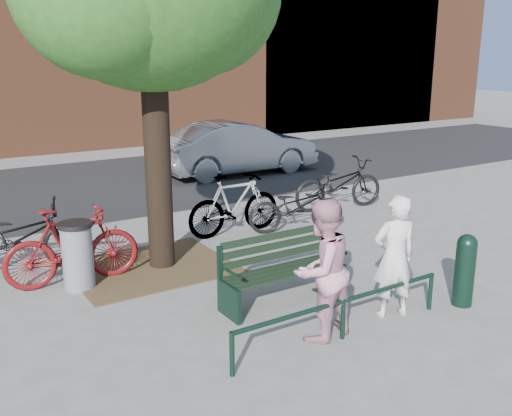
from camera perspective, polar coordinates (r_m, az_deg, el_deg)
ground at (r=7.81m, az=2.74°, el=-9.43°), size 90.00×90.00×0.00m
dirt_pit at (r=9.16m, az=-10.49°, el=-5.83°), size 2.40×2.00×0.02m
road at (r=15.22m, az=-16.08°, el=2.18°), size 40.00×7.00×0.01m
park_bench at (r=7.69m, az=2.45°, el=-5.98°), size 1.74×0.54×0.97m
guard_railing at (r=6.79m, az=8.73°, el=-9.76°), size 3.06×0.06×0.51m
person_left at (r=7.36m, az=13.67°, el=-4.75°), size 0.66×0.53×1.59m
person_right at (r=6.63m, az=6.56°, el=-6.21°), size 0.91×0.76×1.68m
bollard at (r=8.03m, az=20.17°, el=-5.61°), size 0.26×0.26×0.99m
litter_bin at (r=8.48m, az=-17.41°, el=-4.52°), size 0.48×0.48×0.98m
bicycle_a at (r=9.45m, az=-22.70°, el=-2.70°), size 2.19×1.28×1.09m
bicycle_b at (r=8.64m, az=-17.92°, el=-3.63°), size 1.96×0.70×1.15m
bicycle_c at (r=10.72m, az=4.05°, el=0.13°), size 1.95×1.22×0.97m
bicycle_d at (r=10.53m, az=-2.17°, el=0.37°), size 1.90×0.54×1.14m
bicycle_e at (r=12.42m, az=8.26°, el=2.38°), size 2.19×1.07×1.10m
parked_car at (r=16.00m, az=-1.81°, el=6.03°), size 4.53×1.70×1.48m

